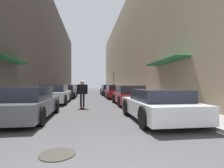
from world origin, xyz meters
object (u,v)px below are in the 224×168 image
parked_car_right_3 (108,90)px  parked_car_left_2 (66,92)px  parked_car_left_1 (55,94)px  parked_car_left_4 (74,89)px  parked_car_right_0 (158,105)px  parked_car_left_0 (28,103)px  parked_car_left_3 (70,90)px  parked_car_left_5 (76,88)px  skateboarder (82,91)px  traffic_light (114,80)px  parked_car_right_1 (129,95)px  manhole_cover (57,154)px  parked_car_right_2 (115,92)px

parked_car_right_3 → parked_car_left_2: bearing=-140.8°
parked_car_left_1 → parked_car_left_2: size_ratio=0.91×
parked_car_left_4 → parked_car_right_0: bearing=-77.9°
parked_car_left_0 → parked_car_left_3: bearing=90.0°
parked_car_left_0 → parked_car_left_5: parked_car_left_5 is taller
skateboarder → traffic_light: size_ratio=0.48×
parked_car_left_5 → parked_car_right_1: bearing=-77.8°
parked_car_left_2 → manhole_cover: (1.63, -14.84, -0.61)m
parked_car_right_2 → skateboarder: (-3.02, -6.91, 0.37)m
parked_car_right_2 → parked_car_left_0: bearing=-117.4°
parked_car_right_1 → parked_car_right_2: 5.53m
parked_car_left_4 → manhole_cover: bearing=-86.2°
parked_car_left_5 → parked_car_right_0: parked_car_left_5 is taller
parked_car_right_2 → parked_car_left_3: bearing=127.8°
parked_car_left_2 → parked_car_right_2: (4.90, -1.20, 0.00)m
skateboarder → manhole_cover: (-0.25, -6.73, -0.98)m
parked_car_left_1 → parked_car_right_0: parked_car_left_1 is taller
manhole_cover → parked_car_right_3: bearing=80.5°
parked_car_left_2 → parked_car_right_2: parked_car_right_2 is taller
manhole_cover → traffic_light: 27.34m
parked_car_left_1 → parked_car_right_3: parked_car_left_1 is taller
parked_car_right_2 → parked_car_right_3: bearing=91.5°
parked_car_right_0 → manhole_cover: 4.34m
parked_car_left_4 → manhole_cover: size_ratio=6.76×
skateboarder → parked_car_left_5: bearing=94.6°
parked_car_left_4 → manhole_cover: parked_car_left_4 is taller
parked_car_left_4 → parked_car_right_2: size_ratio=1.13×
parked_car_left_0 → parked_car_left_5: (0.07, 27.72, 0.01)m
parked_car_left_0 → parked_car_left_2: 11.00m
parked_car_right_1 → parked_car_right_0: bearing=-91.4°
parked_car_left_1 → parked_car_right_1: 5.38m
parked_car_left_0 → parked_car_right_2: 11.03m
parked_car_left_3 → parked_car_right_2: (5.08, -6.55, 0.01)m
parked_car_left_5 → parked_car_right_1: size_ratio=1.09×
parked_car_right_0 → manhole_cover: size_ratio=5.79×
parked_car_right_2 → parked_car_left_4: bearing=112.1°
parked_car_left_3 → parked_car_left_5: 11.37m
parked_car_left_4 → traffic_light: (6.76, 0.85, 1.58)m
parked_car_right_1 → skateboarder: 3.42m
parked_car_left_0 → parked_car_left_3: 16.35m
parked_car_left_2 → parked_car_left_5: (-0.09, 16.72, 0.01)m
parked_car_left_1 → parked_car_right_1: size_ratio=1.00×
parked_car_left_0 → parked_car_right_1: size_ratio=1.06×
parked_car_left_4 → parked_car_right_0: 23.62m
parked_car_left_1 → parked_car_right_2: (5.07, 4.03, -0.03)m
traffic_light → parked_car_right_2: bearing=-97.7°
parked_car_left_3 → parked_car_right_0: parked_car_left_3 is taller
traffic_light → parked_car_left_4: bearing=-172.8°
parked_car_left_0 → parked_car_left_5: bearing=89.9°
parked_car_left_2 → parked_car_right_2: bearing=-13.8°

